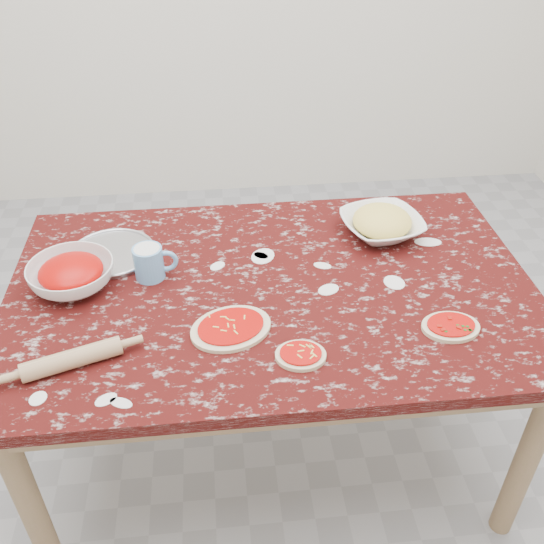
{
  "coord_description": "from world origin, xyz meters",
  "views": [
    {
      "loc": [
        -0.15,
        -1.43,
        1.87
      ],
      "look_at": [
        0.0,
        0.0,
        0.8
      ],
      "focal_mm": 39.38,
      "sensor_mm": 36.0,
      "label": 1
    }
  ],
  "objects_px": {
    "cheese_bowl": "(381,226)",
    "flour_mug": "(150,262)",
    "pizza_tray": "(112,254)",
    "rolling_pin": "(72,359)",
    "sauce_bowl": "(72,276)",
    "worktable": "(272,306)"
  },
  "relations": [
    {
      "from": "cheese_bowl",
      "to": "flour_mug",
      "type": "height_order",
      "value": "flour_mug"
    },
    {
      "from": "pizza_tray",
      "to": "rolling_pin",
      "type": "height_order",
      "value": "rolling_pin"
    },
    {
      "from": "flour_mug",
      "to": "rolling_pin",
      "type": "height_order",
      "value": "flour_mug"
    },
    {
      "from": "pizza_tray",
      "to": "sauce_bowl",
      "type": "distance_m",
      "value": 0.19
    },
    {
      "from": "pizza_tray",
      "to": "cheese_bowl",
      "type": "bearing_deg",
      "value": 1.95
    },
    {
      "from": "sauce_bowl",
      "to": "cheese_bowl",
      "type": "relative_size",
      "value": 0.96
    },
    {
      "from": "pizza_tray",
      "to": "rolling_pin",
      "type": "xyz_separation_m",
      "value": [
        -0.04,
        -0.5,
        0.02
      ]
    },
    {
      "from": "pizza_tray",
      "to": "worktable",
      "type": "bearing_deg",
      "value": -23.23
    },
    {
      "from": "sauce_bowl",
      "to": "rolling_pin",
      "type": "relative_size",
      "value": 1.01
    },
    {
      "from": "cheese_bowl",
      "to": "flour_mug",
      "type": "relative_size",
      "value": 1.96
    },
    {
      "from": "cheese_bowl",
      "to": "flour_mug",
      "type": "xyz_separation_m",
      "value": [
        -0.77,
        -0.16,
        0.02
      ]
    },
    {
      "from": "flour_mug",
      "to": "sauce_bowl",
      "type": "bearing_deg",
      "value": -174.09
    },
    {
      "from": "worktable",
      "to": "rolling_pin",
      "type": "relative_size",
      "value": 6.33
    },
    {
      "from": "flour_mug",
      "to": "cheese_bowl",
      "type": "bearing_deg",
      "value": 11.99
    },
    {
      "from": "pizza_tray",
      "to": "cheese_bowl",
      "type": "height_order",
      "value": "cheese_bowl"
    },
    {
      "from": "cheese_bowl",
      "to": "flour_mug",
      "type": "bearing_deg",
      "value": -168.01
    },
    {
      "from": "sauce_bowl",
      "to": "pizza_tray",
      "type": "bearing_deg",
      "value": 58.18
    },
    {
      "from": "rolling_pin",
      "to": "pizza_tray",
      "type": "bearing_deg",
      "value": 84.86
    },
    {
      "from": "cheese_bowl",
      "to": "rolling_pin",
      "type": "distance_m",
      "value": 1.09
    },
    {
      "from": "worktable",
      "to": "pizza_tray",
      "type": "relative_size",
      "value": 5.9
    },
    {
      "from": "pizza_tray",
      "to": "sauce_bowl",
      "type": "relative_size",
      "value": 1.06
    },
    {
      "from": "pizza_tray",
      "to": "flour_mug",
      "type": "distance_m",
      "value": 0.2
    }
  ]
}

